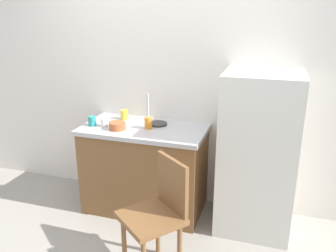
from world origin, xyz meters
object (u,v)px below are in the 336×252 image
Objects in this scene: refrigerator at (258,154)px; cup_teal at (92,121)px; chair at (158,212)px; hotplate at (158,124)px; cup_orange at (148,123)px; cup_white at (104,122)px; terracotta_bowl at (117,126)px; cup_yellow at (124,115)px.

refrigerator is 15.70× the size of cup_teal.
cup_teal is at bearing -175.64° from refrigerator.
hotplate is at bearing 148.04° from chair.
cup_white is at bearing -170.61° from cup_orange.
cup_teal is at bearing -160.61° from hotplate.
terracotta_bowl is 1.65× the size of cup_yellow.
cup_yellow is at bearing 102.32° from terracotta_bowl.
cup_orange is 0.54m from cup_teal.
chair is at bearing -37.84° from cup_teal.
cup_orange is (-0.35, 0.77, 0.40)m from chair.
refrigerator is 1.27m from terracotta_bowl.
chair is at bearing -54.72° from cup_yellow.
cup_yellow is at bearing 164.41° from chair.
chair is 5.81× the size of terracotta_bowl.
terracotta_bowl is at bearing -13.32° from cup_white.
refrigerator is 15.29× the size of cup_yellow.
cup_yellow is at bearing 53.43° from cup_teal.
cup_orange is 1.18× the size of cup_teal.
terracotta_bowl is (-0.62, 0.66, 0.38)m from chair.
cup_orange is at bearing 8.37° from cup_teal.
cup_orange is 1.15× the size of cup_yellow.
refrigerator reaches higher than chair.
cup_white is (-0.41, -0.07, -0.01)m from cup_orange.
refrigerator reaches higher than terracotta_bowl.
terracotta_bowl is 0.39m from hotplate.
cup_yellow is (-0.07, 0.30, 0.01)m from terracotta_bowl.
cup_yellow reaches higher than hotplate.
terracotta_bowl is at bearing 172.03° from chair.
hotplate is (-0.31, 0.89, 0.36)m from chair.
terracotta_bowl is 0.31m from cup_yellow.
cup_white is (-0.77, 0.70, 0.39)m from chair.
refrigerator is 1.42m from cup_white.
cup_teal is (-0.12, -0.01, 0.01)m from cup_white.
cup_yellow is 1.03× the size of cup_teal.
chair is 1.01m from hotplate.
cup_orange is at bearing 9.39° from cup_white.
cup_orange is (-0.99, -0.04, 0.19)m from refrigerator.
terracotta_bowl is at bearing -143.50° from hotplate.
chair is (-0.63, -0.81, -0.21)m from refrigerator.
refrigerator is at bearing 6.45° from terracotta_bowl.
terracotta_bowl is 1.70× the size of cup_teal.
refrigerator is at bearing -6.91° from cup_yellow.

